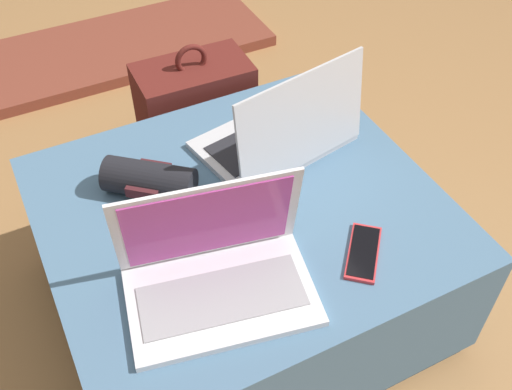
{
  "coord_description": "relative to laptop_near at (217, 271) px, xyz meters",
  "views": [
    {
      "loc": [
        -0.4,
        -0.86,
        1.38
      ],
      "look_at": [
        0.01,
        -0.05,
        0.46
      ],
      "focal_mm": 42.0,
      "sensor_mm": 36.0,
      "label": 1
    }
  ],
  "objects": [
    {
      "name": "fireplace_hearth",
      "position": [
        0.14,
        1.56,
        -0.41
      ],
      "size": [
        1.4,
        0.5,
        0.04
      ],
      "color": "brown",
      "rests_on": "ground_plane"
    },
    {
      "name": "backpack",
      "position": [
        0.24,
        0.73,
        -0.23
      ],
      "size": [
        0.34,
        0.25,
        0.49
      ],
      "rotation": [
        0.0,
        0.0,
        3.11
      ],
      "color": "#5B1E19",
      "rests_on": "ground_plane"
    },
    {
      "name": "laptop_far",
      "position": [
        0.32,
        0.31,
        0.0
      ],
      "size": [
        0.41,
        0.31,
        0.26
      ],
      "rotation": [
        0.0,
        0.0,
        3.33
      ],
      "color": "silver",
      "rests_on": "ottoman"
    },
    {
      "name": "laptop_near",
      "position": [
        0.0,
        0.0,
        0.0
      ],
      "size": [
        0.41,
        0.3,
        0.25
      ],
      "rotation": [
        0.0,
        0.0,
        -0.2
      ],
      "color": "silver",
      "rests_on": "ottoman"
    },
    {
      "name": "ground_plane",
      "position": [
        0.14,
        0.18,
        -0.43
      ],
      "size": [
        14.0,
        14.0,
        0.0
      ],
      "primitive_type": "plane",
      "color": "#9E7042"
    },
    {
      "name": "ottoman",
      "position": [
        0.14,
        0.18,
        -0.24
      ],
      "size": [
        0.9,
        0.81,
        0.38
      ],
      "color": "#2A3D4E",
      "rests_on": "ground_plane"
    },
    {
      "name": "cell_phone",
      "position": [
        0.31,
        -0.06,
        -0.05
      ],
      "size": [
        0.15,
        0.16,
        0.01
      ],
      "rotation": [
        0.0,
        0.0,
        2.43
      ],
      "color": "red",
      "rests_on": "ottoman"
    },
    {
      "name": "wrist_brace",
      "position": [
        -0.03,
        0.32,
        -0.01
      ],
      "size": [
        0.22,
        0.2,
        0.08
      ],
      "rotation": [
        0.0,
        0.0,
        2.45
      ],
      "color": "black",
      "rests_on": "ottoman"
    }
  ]
}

